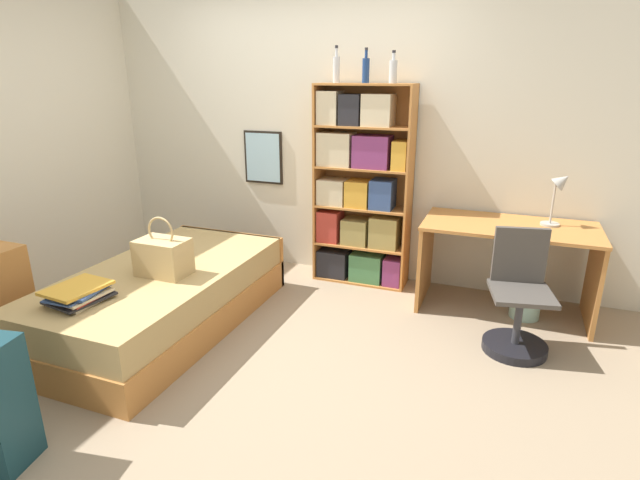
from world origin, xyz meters
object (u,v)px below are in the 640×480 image
handbag (163,256)px  desk (507,250)px  book_stack_on_bed (80,294)px  bookcase (360,191)px  bed (165,297)px  bottle_clear (393,71)px  bottle_green (336,69)px  bottle_brown (366,70)px  waste_bin (525,303)px  desk_lamp (560,189)px  desk_chair (517,312)px

handbag → desk: (2.25, 1.24, -0.08)m
handbag → book_stack_on_bed: bearing=-109.2°
bookcase → desk: (1.25, -0.18, -0.33)m
bed → bottle_clear: 2.47m
handbag → desk: size_ratio=0.33×
handbag → bed: bearing=138.8°
desk → bottle_green: bearing=172.8°
bottle_green → bottle_clear: (0.48, -0.04, -0.02)m
bed → bottle_brown: size_ratio=7.34×
bottle_brown → desk: 1.82m
waste_bin → bottle_brown: bearing=169.5°
bottle_brown → desk: (1.23, -0.20, -1.33)m
bottle_clear → desk_lamp: 1.55m
bottle_green → desk: bottle_green is taller
desk_lamp → desk_chair: bearing=-106.6°
waste_bin → book_stack_on_bed: bearing=-146.4°
desk_lamp → bottle_clear: bearing=177.7°
desk_lamp → bed: bearing=-154.6°
bottle_brown → bottle_clear: (0.24, -0.05, -0.01)m
bottle_green → waste_bin: (1.65, -0.25, -1.72)m
bed → desk_chair: size_ratio=2.41×
bottle_clear → desk_chair: bottle_clear is taller
bottle_green → waste_bin: bottle_green is taller
handbag → desk_chair: bearing=15.6°
bookcase → bottle_clear: (0.26, -0.03, 0.99)m
bottle_clear → desk_lamp: bearing=-2.3°
bookcase → bottle_clear: bearing=-6.7°
desk → bottle_brown: bearing=171.0°
bed → bookcase: bearing=50.8°
desk → waste_bin: bearing=-20.5°
bed → waste_bin: bearing=23.4°
bookcase → bottle_brown: bottle_brown is taller
desk_chair → waste_bin: bearing=82.1°
handbag → desk_chair: handbag is taller
bed → book_stack_on_bed: book_stack_on_bed is taller
bottle_brown → bed: bearing=-129.4°
book_stack_on_bed → waste_bin: bearing=33.6°
desk → handbag: bearing=-151.1°
desk → desk_chair: size_ratio=1.55×
bottle_brown → desk: bottle_brown is taller
bookcase → bottle_green: bottle_green is taller
bookcase → waste_bin: size_ratio=7.24×
bed → desk_chair: 2.51m
bookcase → waste_bin: (1.43, -0.25, -0.71)m
bookcase → desk_chair: bearing=-29.6°
bottle_clear → waste_bin: bottle_clear is taller
book_stack_on_bed → desk_chair: (2.55, 1.22, -0.24)m
waste_bin → handbag: bearing=-154.1°
handbag → desk_chair: 2.46m
bookcase → handbag: bearing=-125.1°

